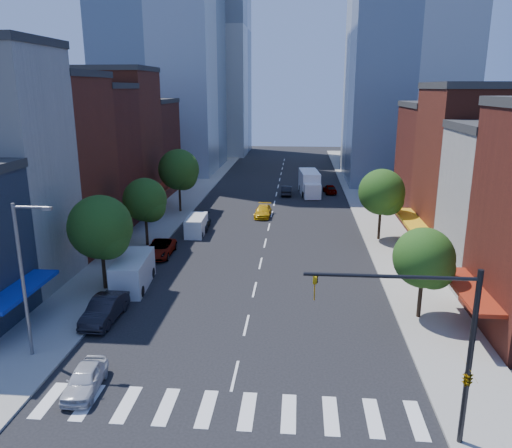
{
  "coord_description": "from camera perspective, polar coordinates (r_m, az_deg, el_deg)",
  "views": [
    {
      "loc": [
        3.22,
        -23.74,
        15.11
      ],
      "look_at": [
        0.03,
        13.02,
        5.0
      ],
      "focal_mm": 35.0,
      "sensor_mm": 36.0,
      "label": 1
    }
  ],
  "objects": [
    {
      "name": "streetlight",
      "position": [
        30.57,
        -24.91,
        -4.93
      ],
      "size": [
        2.25,
        0.25,
        9.0
      ],
      "color": "slate",
      "rests_on": "sidewalk_left"
    },
    {
      "name": "bldg_left_2",
      "position": [
        50.93,
        -23.63,
        6.02
      ],
      "size": [
        12.0,
        9.0,
        16.0
      ],
      "primitive_type": "cube",
      "color": "#5E2316",
      "rests_on": "ground"
    },
    {
      "name": "cargo_van_far",
      "position": [
        53.29,
        -6.86,
        -0.18
      ],
      "size": [
        1.99,
        4.61,
        1.94
      ],
      "rotation": [
        0.0,
        0.0,
        0.03
      ],
      "color": "white",
      "rests_on": "ground"
    },
    {
      "name": "taxi",
      "position": [
        60.33,
        0.81,
        1.47
      ],
      "size": [
        2.0,
        4.61,
        1.32
      ],
      "primitive_type": "imported",
      "rotation": [
        0.0,
        0.0,
        -0.03
      ],
      "color": "#D69F0B",
      "rests_on": "ground"
    },
    {
      "name": "tower_far_w",
      "position": [
        121.31,
        -5.52,
        21.36
      ],
      "size": [
        18.0,
        18.0,
        56.0
      ],
      "primitive_type": "cube",
      "color": "#9EA5AD",
      "rests_on": "ground"
    },
    {
      "name": "bldg_left_3",
      "position": [
        58.53,
        -19.68,
        6.97
      ],
      "size": [
        12.0,
        8.0,
        15.0
      ],
      "primitive_type": "cube",
      "color": "#501C14",
      "rests_on": "ground"
    },
    {
      "name": "bldg_left_4",
      "position": [
        66.19,
        -16.74,
        8.96
      ],
      "size": [
        12.0,
        9.0,
        17.0
      ],
      "primitive_type": "cube",
      "color": "#5E2316",
      "rests_on": "ground"
    },
    {
      "name": "sidewalk_left",
      "position": [
        67.35,
        -8.67,
        2.25
      ],
      "size": [
        5.0,
        120.0,
        0.15
      ],
      "primitive_type": "cube",
      "color": "gray",
      "rests_on": "ground"
    },
    {
      "name": "parked_car_front",
      "position": [
        28.22,
        -18.96,
        -16.4
      ],
      "size": [
        1.85,
        3.99,
        1.32
      ],
      "primitive_type": "imported",
      "rotation": [
        0.0,
        0.0,
        0.08
      ],
      "color": "silver",
      "rests_on": "ground"
    },
    {
      "name": "crosswalk",
      "position": [
        25.86,
        -3.34,
        -20.45
      ],
      "size": [
        19.0,
        3.0,
        0.01
      ],
      "primitive_type": "cube",
      "color": "silver",
      "rests_on": "ground"
    },
    {
      "name": "pedestrian_far",
      "position": [
        45.01,
        -13.08,
        -3.47
      ],
      "size": [
        0.71,
        0.84,
        1.54
      ],
      "primitive_type": "imported",
      "rotation": [
        0.0,
        0.0,
        -1.38
      ],
      "color": "#999999",
      "rests_on": "sidewalk_left"
    },
    {
      "name": "parked_car_third",
      "position": [
        47.15,
        -10.95,
        -2.76
      ],
      "size": [
        2.4,
        5.06,
        1.39
      ],
      "primitive_type": "imported",
      "rotation": [
        0.0,
        0.0,
        0.02
      ],
      "color": "#999999",
      "rests_on": "ground"
    },
    {
      "name": "bldg_right_2",
      "position": [
        51.51,
        25.21,
        5.37
      ],
      "size": [
        12.0,
        10.0,
        15.0
      ],
      "primitive_type": "cube",
      "color": "#5E2316",
      "rests_on": "ground"
    },
    {
      "name": "tree_right_far",
      "position": [
        51.41,
        14.33,
        3.35
      ],
      "size": [
        4.6,
        4.6,
        7.2
      ],
      "color": "black",
      "rests_on": "sidewalk_right"
    },
    {
      "name": "bldg_left_5",
      "position": [
        75.26,
        -13.99,
        8.31
      ],
      "size": [
        12.0,
        10.0,
        13.0
      ],
      "primitive_type": "cube",
      "color": "#501C14",
      "rests_on": "ground"
    },
    {
      "name": "traffic_signal",
      "position": [
        23.14,
        21.89,
        -14.14
      ],
      "size": [
        7.24,
        2.24,
        8.0
      ],
      "color": "black",
      "rests_on": "sidewalk_right"
    },
    {
      "name": "tree_left_near",
      "position": [
        38.97,
        -17.18,
        -0.62
      ],
      "size": [
        4.8,
        4.8,
        7.3
      ],
      "color": "black",
      "rests_on": "sidewalk_left"
    },
    {
      "name": "bldg_right_3",
      "position": [
        61.03,
        21.98,
        6.11
      ],
      "size": [
        12.0,
        10.0,
        13.0
      ],
      "primitive_type": "cube",
      "color": "#501C14",
      "rests_on": "ground"
    },
    {
      "name": "parked_car_rear",
      "position": [
        55.47,
        -6.35,
        0.16
      ],
      "size": [
        2.26,
        4.89,
        1.39
      ],
      "primitive_type": "imported",
      "rotation": [
        0.0,
        0.0,
        0.07
      ],
      "color": "black",
      "rests_on": "ground"
    },
    {
      "name": "traffic_car_far",
      "position": [
        74.57,
        8.43,
        4.0
      ],
      "size": [
        2.07,
        4.13,
        1.35
      ],
      "primitive_type": "imported",
      "rotation": [
        0.0,
        0.0,
        3.27
      ],
      "color": "#999999",
      "rests_on": "ground"
    },
    {
      "name": "tree_right_near",
      "position": [
        34.54,
        18.86,
        -3.97
      ],
      "size": [
        4.0,
        4.0,
        6.2
      ],
      "color": "black",
      "rests_on": "sidewalk_right"
    },
    {
      "name": "box_truck",
      "position": [
        73.34,
        6.14,
        4.61
      ],
      "size": [
        3.23,
        8.5,
        3.34
      ],
      "rotation": [
        0.0,
        0.0,
        0.1
      ],
      "color": "white",
      "rests_on": "ground"
    },
    {
      "name": "cargo_van_near",
      "position": [
        40.1,
        -13.91,
        -5.44
      ],
      "size": [
        2.75,
        5.89,
        2.44
      ],
      "rotation": [
        0.0,
        0.0,
        0.08
      ],
      "color": "silver",
      "rests_on": "ground"
    },
    {
      "name": "tree_left_far",
      "position": [
        62.21,
        -8.69,
        5.99
      ],
      "size": [
        5.0,
        5.0,
        7.75
      ],
      "color": "black",
      "rests_on": "sidewalk_left"
    },
    {
      "name": "sidewalk_right",
      "position": [
        66.14,
        12.9,
        1.8
      ],
      "size": [
        5.0,
        120.0,
        0.15
      ],
      "primitive_type": "cube",
      "color": "gray",
      "rests_on": "ground"
    },
    {
      "name": "traffic_car_oncoming",
      "position": [
        72.66,
        3.52,
        3.85
      ],
      "size": [
        1.47,
        4.18,
        1.38
      ],
      "primitive_type": "imported",
      "rotation": [
        0.0,
        0.0,
        3.14
      ],
      "color": "black",
      "rests_on": "ground"
    },
    {
      "name": "tree_left_mid",
      "position": [
        49.09,
        -12.44,
        2.51
      ],
      "size": [
        4.2,
        4.2,
        6.65
      ],
      "color": "black",
      "rests_on": "sidewalk_left"
    },
    {
      "name": "parked_car_second",
      "position": [
        35.24,
        -16.91,
        -9.33
      ],
      "size": [
        1.85,
        4.96,
        1.62
      ],
      "primitive_type": "imported",
      "rotation": [
        0.0,
        0.0,
        -0.03
      ],
      "color": "black",
      "rests_on": "ground"
    },
    {
      "name": "ground",
      "position": [
        28.33,
        -2.44,
        -16.93
      ],
      "size": [
        220.0,
        220.0,
        0.0
      ],
      "primitive_type": "plane",
      "color": "black",
      "rests_on": "ground"
    }
  ]
}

